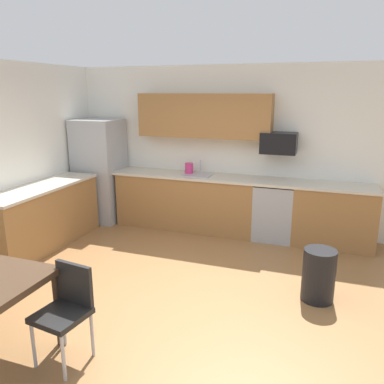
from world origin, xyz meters
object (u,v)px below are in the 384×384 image
(trash_bin, at_px, (319,275))
(kettle, at_px, (189,169))
(oven_range, at_px, (274,211))
(chair_near_table, at_px, (67,306))
(microwave, at_px, (279,143))
(refrigerator, at_px, (100,171))

(trash_bin, relative_size, kettle, 3.00)
(oven_range, xyz_separation_m, kettle, (-1.45, 0.05, 0.56))
(oven_range, distance_m, chair_near_table, 3.72)
(oven_range, bearing_deg, chair_near_table, -110.20)
(chair_near_table, xyz_separation_m, kettle, (-0.16, 3.55, 0.52))
(trash_bin, bearing_deg, microwave, 111.65)
(microwave, bearing_deg, kettle, -178.03)
(oven_range, xyz_separation_m, microwave, (-0.00, 0.10, 1.06))
(microwave, xyz_separation_m, trash_bin, (0.74, -1.85, -1.21))
(oven_range, bearing_deg, microwave, 90.00)
(trash_bin, bearing_deg, chair_near_table, -139.28)
(refrigerator, height_order, chair_near_table, refrigerator)
(oven_range, distance_m, trash_bin, 1.91)
(refrigerator, height_order, oven_range, refrigerator)
(oven_range, relative_size, trash_bin, 1.52)
(oven_range, bearing_deg, kettle, 178.03)
(kettle, bearing_deg, trash_bin, -39.54)
(trash_bin, bearing_deg, kettle, 140.46)
(kettle, bearing_deg, chair_near_table, -87.35)
(microwave, bearing_deg, trash_bin, -68.35)
(oven_range, relative_size, microwave, 1.69)
(microwave, xyz_separation_m, kettle, (-1.45, -0.05, -0.49))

